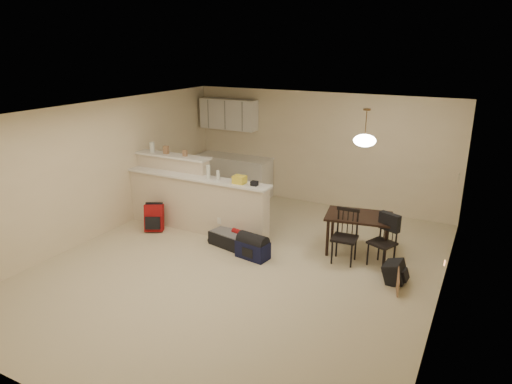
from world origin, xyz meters
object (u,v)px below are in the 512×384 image
Objects in this scene: dining_table at (359,220)px; suitcase at (231,239)px; red_backpack at (154,218)px; navy_duffel at (253,250)px; dining_chair_far at (382,242)px; pendant_lamp at (365,140)px; black_daypack at (395,272)px; dining_chair_near at (345,237)px.

dining_table reaches higher than suitcase.
red_backpack is 2.27m from navy_duffel.
suitcase is at bearing -170.22° from dining_table.
red_backpack reaches higher than navy_duffel.
dining_table is at bearing 169.47° from dining_chair_far.
pendant_lamp is 0.87× the size of suitcase.
red_backpack is at bearing -175.69° from navy_duffel.
black_daypack is at bearing -26.22° from red_backpack.
pendant_lamp is at bearing 50.63° from black_daypack.
dining_table is 2.21× the size of navy_duffel.
pendant_lamp is 1.61m from dining_chair_near.
dining_table is at bearing 0.00° from pendant_lamp.
pendant_lamp is 0.72× the size of dining_chair_far.
dining_chair_near is at bearing -21.47° from red_backpack.
navy_duffel reaches higher than suitcase.
black_daypack is at bearing -21.35° from dining_chair_near.
dining_table is 1.33× the size of dining_chair_near.
pendant_lamp reaches higher than red_backpack.
dining_chair_near reaches higher than dining_chair_far.
dining_table is 2.33× the size of red_backpack.
red_backpack is at bearing -167.05° from pendant_lamp.
black_daypack is at bearing -43.48° from pendant_lamp.
dining_chair_far is at bearing 10.22° from dining_chair_near.
pendant_lamp is 4.23m from red_backpack.
suitcase is 1.68m from red_backpack.
dining_chair_near reaches higher than suitcase.
black_daypack is at bearing 11.95° from suitcase.
pendant_lamp is at bearing 169.47° from dining_chair_far.
dining_chair_far is at bearing -20.39° from red_backpack.
red_backpack reaches higher than black_daypack.
navy_duffel is at bearing 100.99° from black_daypack.
navy_duffel is at bearing -31.92° from red_backpack.
dining_chair_near is 3.70m from red_backpack.
pendant_lamp is 2.14m from black_daypack.
dining_table is 0.62m from dining_chair_far.
dining_chair_near is 0.98m from black_daypack.
dining_chair_far is 2.13m from navy_duffel.
black_daypack is at bearing 15.58° from navy_duffel.
red_backpack is at bearing 95.42° from black_daypack.
dining_chair_near is at bearing 20.05° from suitcase.
navy_duffel is at bearing -155.50° from dining_table.
pendant_lamp reaches higher than dining_table.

